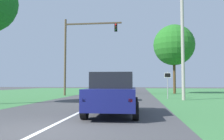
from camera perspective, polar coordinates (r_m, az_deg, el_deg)
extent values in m
plane|color=#424244|center=(17.75, -2.77, -7.95)|extent=(120.00, 120.00, 0.00)
cube|color=white|center=(7.23, -17.93, -14.64)|extent=(0.16, 39.40, 0.01)
cube|color=navy|center=(10.49, 0.30, -6.89)|extent=(2.12, 4.74, 0.85)
cube|color=black|center=(10.70, 0.42, -2.68)|extent=(1.85, 2.95, 0.69)
cube|color=red|center=(8.32, -6.98, -7.52)|extent=(0.14, 0.06, 0.12)
cube|color=red|center=(8.13, 4.66, -7.63)|extent=(0.14, 0.06, 0.12)
cylinder|color=black|center=(12.09, -3.90, -8.43)|extent=(0.26, 0.72, 0.72)
cylinder|color=black|center=(11.92, 5.88, -8.50)|extent=(0.26, 0.72, 0.72)
cylinder|color=black|center=(9.25, -6.94, -10.01)|extent=(0.26, 0.72, 0.72)
cylinder|color=black|center=(9.03, 5.95, -10.19)|extent=(0.26, 0.72, 0.72)
cube|color=#B7B2A8|center=(18.89, -0.99, -5.02)|extent=(2.15, 5.62, 0.95)
cube|color=black|center=(18.61, -1.09, -2.64)|extent=(1.86, 2.15, 0.61)
cube|color=#9C978F|center=(17.17, -1.70, -3.27)|extent=(2.00, 2.15, 0.20)
cube|color=red|center=(16.30, -5.19, -5.11)|extent=(0.14, 0.06, 0.12)
cube|color=red|center=(16.05, 0.82, -5.16)|extent=(0.14, 0.06, 0.12)
cylinder|color=black|center=(20.78, -3.26, -6.16)|extent=(0.26, 0.80, 0.80)
cylinder|color=black|center=(20.54, 2.52, -6.20)|extent=(0.26, 0.80, 0.80)
cylinder|color=black|center=(17.37, -5.14, -6.72)|extent=(0.26, 0.80, 0.80)
cylinder|color=black|center=(17.09, 1.78, -6.79)|extent=(0.26, 0.80, 0.80)
cylinder|color=brown|center=(27.07, -11.69, 3.20)|extent=(0.24, 0.24, 8.94)
cube|color=#4C3D2B|center=(26.93, -4.76, 11.55)|extent=(6.62, 0.16, 0.16)
cube|color=black|center=(26.41, 0.97, 10.61)|extent=(0.32, 0.28, 0.90)
sphere|color=red|center=(26.34, 0.94, 11.32)|extent=(0.22, 0.22, 0.22)
sphere|color=black|center=(26.26, 0.94, 10.69)|extent=(0.22, 0.22, 0.22)
sphere|color=black|center=(26.19, 0.94, 10.05)|extent=(0.22, 0.22, 0.22)
cylinder|color=gray|center=(21.35, 13.81, -3.70)|extent=(0.08, 0.08, 2.51)
cube|color=white|center=(21.33, 13.79, -1.28)|extent=(0.60, 0.03, 0.44)
cube|color=black|center=(21.32, 13.79, -1.28)|extent=(0.52, 0.01, 0.36)
cylinder|color=#4C351E|center=(32.16, 15.41, -1.66)|extent=(0.36, 0.36, 4.58)
sphere|color=#256C22|center=(32.57, 15.29, 6.08)|extent=(5.60, 5.60, 5.60)
cylinder|color=#9E998E|center=(20.45, 17.31, 7.45)|extent=(0.28, 0.28, 10.40)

